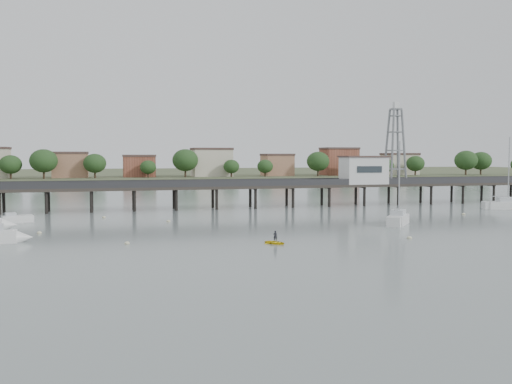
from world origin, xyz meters
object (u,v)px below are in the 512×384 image
lattice_tower (395,146)px  sailboat_a (1,237)px  sailboat_c (400,219)px  white_tender (17,219)px  yellow_dinghy (275,244)px  pier (234,187)px

lattice_tower → sailboat_a: lattice_tower is taller
sailboat_c → sailboat_a: bearing=134.7°
white_tender → sailboat_a: bearing=-102.5°
sailboat_a → yellow_dinghy: (28.22, -8.04, -0.65)m
sailboat_a → white_tender: sailboat_a is taller
white_tender → yellow_dinghy: bearing=-59.4°
pier → sailboat_a: 46.77m
pier → white_tender: pier is taller
lattice_tower → sailboat_c: bearing=-117.0°
sailboat_a → sailboat_c: (49.74, 4.63, -0.01)m
sailboat_a → sailboat_c: sailboat_c is taller
sailboat_c → yellow_dinghy: (-21.51, -12.67, -0.65)m
pier → white_tender: size_ratio=34.46×
lattice_tower → yellow_dinghy: size_ratio=6.38×
sailboat_a → yellow_dinghy: sailboat_a is taller
sailboat_a → sailboat_c: bearing=0.9°
white_tender → lattice_tower: bearing=-4.5°
lattice_tower → yellow_dinghy: bearing=-131.2°
yellow_dinghy → lattice_tower: bearing=12.2°
pier → sailboat_a: size_ratio=13.69×
sailboat_c → white_tender: 53.16m
sailboat_c → white_tender: (-51.00, 15.00, -0.16)m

